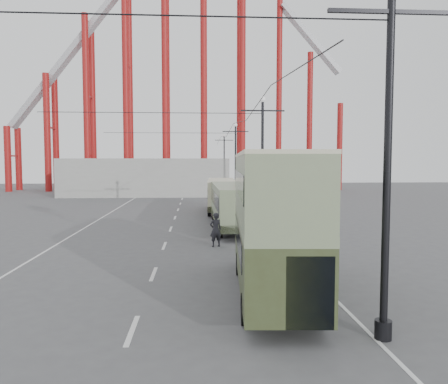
{
  "coord_description": "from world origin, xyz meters",
  "views": [
    {
      "loc": [
        0.77,
        -13.76,
        4.61
      ],
      "look_at": [
        2.23,
        9.2,
        3.0
      ],
      "focal_mm": 35.0,
      "sensor_mm": 36.0,
      "label": 1
    }
  ],
  "objects": [
    {
      "name": "single_decker_cream",
      "position": [
        3.04,
        25.66,
        1.67
      ],
      "size": [
        2.8,
        9.61,
        2.96
      ],
      "rotation": [
        0.0,
        0.0,
        -0.04
      ],
      "color": "beige",
      "rests_on": "ground"
    },
    {
      "name": "lamp_post_far",
      "position": [
        5.6,
        40.0,
        4.68
      ],
      "size": [
        3.2,
        0.44,
        9.32
      ],
      "color": "black",
      "rests_on": "ground"
    },
    {
      "name": "lamp_post_mid",
      "position": [
        5.6,
        18.0,
        4.68
      ],
      "size": [
        3.2,
        0.44,
        9.32
      ],
      "color": "black",
      "rests_on": "ground"
    },
    {
      "name": "double_decker_bus",
      "position": [
        3.36,
        1.03,
        2.75
      ],
      "size": [
        2.9,
        9.26,
        4.9
      ],
      "rotation": [
        0.0,
        0.0,
        -0.07
      ],
      "color": "#363D20",
      "rests_on": "ground"
    },
    {
      "name": "pedestrian",
      "position": [
        1.8,
        9.62,
        0.93
      ],
      "size": [
        0.78,
        0.64,
        1.85
      ],
      "primitive_type": "imported",
      "rotation": [
        0.0,
        0.0,
        3.47
      ],
      "color": "black",
      "rests_on": "ground"
    },
    {
      "name": "single_decker_green",
      "position": [
        3.22,
        15.78,
        1.7
      ],
      "size": [
        2.57,
        10.67,
        3.01
      ],
      "rotation": [
        0.0,
        0.0,
        0.01
      ],
      "color": "gray",
      "rests_on": "ground"
    },
    {
      "name": "lamp_post_near",
      "position": [
        5.6,
        -3.0,
        7.86
      ],
      "size": [
        3.2,
        0.44,
        10.8
      ],
      "color": "black",
      "rests_on": "ground"
    },
    {
      "name": "road_markings",
      "position": [
        -0.86,
        19.7,
        0.01
      ],
      "size": [
        12.52,
        120.0,
        0.01
      ],
      "color": "silver",
      "rests_on": "ground"
    },
    {
      "name": "fairground_shed",
      "position": [
        -6.0,
        47.0,
        2.5
      ],
      "size": [
        22.0,
        10.0,
        5.0
      ],
      "primitive_type": "cube",
      "color": "#979792",
      "rests_on": "ground"
    },
    {
      "name": "lamp_post_distant",
      "position": [
        5.6,
        62.0,
        4.68
      ],
      "size": [
        3.2,
        0.44,
        9.32
      ],
      "color": "black",
      "rests_on": "ground"
    },
    {
      "name": "roller_coaster",
      "position": [
        -2.49,
        56.89,
        22.92
      ],
      "size": [
        52.95,
        5.0,
        55.48
      ],
      "color": "maroon",
      "rests_on": "ground"
    },
    {
      "name": "ground",
      "position": [
        0.0,
        0.0,
        0.0
      ],
      "size": [
        160.0,
        160.0,
        0.0
      ],
      "primitive_type": "plane",
      "color": "#4D4D4F",
      "rests_on": "ground"
    }
  ]
}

